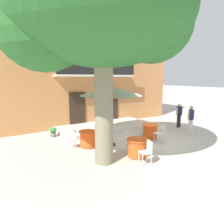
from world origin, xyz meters
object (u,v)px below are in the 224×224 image
object	(u,v)px
cafe_umbrella	(111,91)
pedestrian_mid_plaza	(179,114)
cafe_chair_front_1	(131,139)
plane_tree	(100,14)
cafe_table_front	(137,148)
cafe_chair_middle_0	(160,132)
pedestrian_near_entrance	(191,118)
cafe_chair_near_tree_1	(102,134)
ground_planter_left	(53,131)
cafe_table_middle	(150,131)
cafe_table_near_tree	(88,139)
cafe_chair_front_0	(147,151)
cafe_chair_near_tree_0	(72,138)
cafe_chair_middle_1	(140,126)

from	to	relation	value
cafe_umbrella	pedestrian_mid_plaza	size ratio (longest dim) A/B	1.81
cafe_chair_front_1	cafe_umbrella	distance (m)	2.39
pedestrian_mid_plaza	plane_tree	bearing A→B (deg)	-162.58
cafe_table_front	cafe_chair_middle_0	bearing A→B (deg)	22.24
pedestrian_near_entrance	cafe_table_front	bearing A→B (deg)	-167.82
cafe_umbrella	plane_tree	bearing A→B (deg)	-133.10
cafe_chair_near_tree_1	ground_planter_left	world-z (taller)	cafe_chair_near_tree_1
plane_tree	pedestrian_near_entrance	world-z (taller)	plane_tree
cafe_table_middle	cafe_chair_front_1	world-z (taller)	cafe_chair_front_1
cafe_table_near_tree	ground_planter_left	bearing A→B (deg)	108.15
plane_tree	cafe_chair_front_0	size ratio (longest dim) A/B	8.26
cafe_chair_near_tree_1	pedestrian_near_entrance	size ratio (longest dim) A/B	0.55
cafe_table_near_tree	cafe_chair_middle_0	distance (m)	3.61
cafe_chair_near_tree_0	cafe_chair_front_1	xyz separation A→B (m)	(2.06, -1.69, 0.00)
cafe_chair_near_tree_0	cafe_chair_middle_0	size ratio (longest dim) A/B	1.00
plane_tree	pedestrian_mid_plaza	world-z (taller)	plane_tree
cafe_chair_near_tree_0	pedestrian_mid_plaza	world-z (taller)	pedestrian_mid_plaza
plane_tree	cafe_chair_middle_1	size ratio (longest dim) A/B	8.26
cafe_chair_middle_0	pedestrian_near_entrance	xyz separation A→B (m)	(2.52, 0.11, 0.41)
cafe_chair_near_tree_1	cafe_chair_middle_0	size ratio (longest dim) A/B	1.00
cafe_table_middle	cafe_chair_front_0	world-z (taller)	cafe_chair_front_0
cafe_umbrella	ground_planter_left	bearing A→B (deg)	122.45
cafe_table_middle	cafe_umbrella	size ratio (longest dim) A/B	0.30
cafe_table_near_tree	cafe_chair_middle_0	world-z (taller)	cafe_chair_middle_0
cafe_umbrella	pedestrian_mid_plaza	distance (m)	6.00
cafe_chair_near_tree_0	ground_planter_left	distance (m)	2.43
cafe_chair_front_1	ground_planter_left	xyz separation A→B (m)	(-2.17, 4.11, -0.23)
cafe_table_near_tree	ground_planter_left	world-z (taller)	cafe_table_near_tree
cafe_table_middle	cafe_umbrella	xyz separation A→B (m)	(-2.35, 0.18, 2.22)
plane_tree	cafe_table_middle	size ratio (longest dim) A/B	8.70
cafe_chair_middle_0	cafe_chair_front_0	world-z (taller)	same
cafe_chair_middle_1	cafe_chair_near_tree_1	bearing A→B (deg)	-175.39
cafe_chair_near_tree_1	cafe_chair_middle_0	world-z (taller)	same
plane_tree	pedestrian_mid_plaza	distance (m)	8.74
cafe_chair_middle_1	cafe_chair_front_0	bearing A→B (deg)	-127.20
cafe_table_front	cafe_table_near_tree	bearing A→B (deg)	116.02
cafe_chair_near_tree_1	cafe_table_front	size ratio (longest dim) A/B	1.05
cafe_chair_near_tree_1	cafe_chair_front_0	xyz separation A→B (m)	(0.20, -2.97, 0.00)
cafe_chair_front_1	pedestrian_mid_plaza	xyz separation A→B (m)	(5.43, 1.85, 0.38)
cafe_chair_near_tree_1	cafe_table_front	xyz separation A→B (m)	(0.34, -2.23, -0.14)
cafe_chair_front_0	pedestrian_near_entrance	xyz separation A→B (m)	(4.93, 1.77, 0.41)
pedestrian_near_entrance	cafe_table_middle	bearing A→B (deg)	165.47
cafe_chair_middle_0	pedestrian_near_entrance	world-z (taller)	pedestrian_near_entrance
plane_tree	cafe_table_front	world-z (taller)	plane_tree
cafe_chair_front_0	cafe_chair_front_1	size ratio (longest dim) A/B	1.00
plane_tree	cafe_chair_near_tree_1	size ratio (longest dim) A/B	8.26
cafe_table_front	pedestrian_near_entrance	world-z (taller)	pedestrian_near_entrance
cafe_chair_front_1	pedestrian_mid_plaza	size ratio (longest dim) A/B	0.57
cafe_chair_front_0	cafe_chair_front_1	bearing A→B (deg)	75.88
cafe_chair_near_tree_1	pedestrian_near_entrance	distance (m)	5.28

